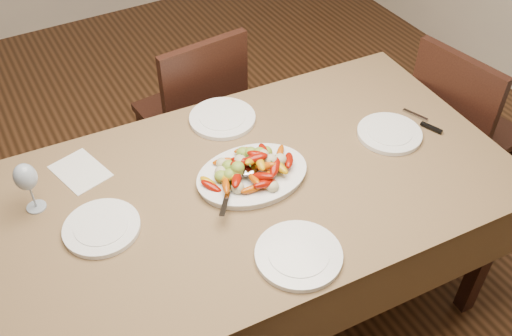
{
  "coord_description": "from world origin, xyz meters",
  "views": [
    {
      "loc": [
        -0.51,
        -1.21,
        2.17
      ],
      "look_at": [
        0.21,
        0.06,
        0.82
      ],
      "focal_mm": 40.0,
      "sensor_mm": 36.0,
      "label": 1
    }
  ],
  "objects": [
    {
      "name": "table_knife",
      "position": [
        0.96,
        0.02,
        0.76
      ],
      "size": [
        0.08,
        0.19,
        0.01
      ],
      "primitive_type": null,
      "rotation": [
        0.0,
        0.0,
        0.35
      ],
      "color": "#9EA0A8",
      "rests_on": "dining_table"
    },
    {
      "name": "menu_card",
      "position": [
        -0.32,
        0.42,
        0.76
      ],
      "size": [
        0.2,
        0.24,
        0.0
      ],
      "primitive_type": "cube",
      "rotation": [
        0.0,
        0.0,
        0.27
      ],
      "color": "silver",
      "rests_on": "dining_table"
    },
    {
      "name": "plate_near",
      "position": [
        0.16,
        -0.3,
        0.77
      ],
      "size": [
        0.28,
        0.28,
        0.02
      ],
      "primitive_type": "cylinder",
      "color": "white",
      "rests_on": "dining_table"
    },
    {
      "name": "serving_spoon",
      "position": [
        0.14,
        0.05,
        0.81
      ],
      "size": [
        0.26,
        0.22,
        0.03
      ],
      "primitive_type": null,
      "rotation": [
        0.0,
        0.0,
        -0.64
      ],
      "color": "#9EA0A8",
      "rests_on": "serving_platter"
    },
    {
      "name": "wine_glass",
      "position": [
        -0.5,
        0.32,
        0.86
      ],
      "size": [
        0.08,
        0.08,
        0.2
      ],
      "primitive_type": null,
      "color": "#8C99A5",
      "rests_on": "dining_table"
    },
    {
      "name": "plate_right",
      "position": [
        0.79,
        0.03,
        0.77
      ],
      "size": [
        0.25,
        0.25,
        0.02
      ],
      "primitive_type": "cylinder",
      "color": "white",
      "rests_on": "dining_table"
    },
    {
      "name": "floor",
      "position": [
        0.0,
        0.0,
        0.0
      ],
      "size": [
        6.0,
        6.0,
        0.0
      ],
      "primitive_type": "plane",
      "color": "#3C2312",
      "rests_on": "ground"
    },
    {
      "name": "plate_left",
      "position": [
        -0.34,
        0.11,
        0.77
      ],
      "size": [
        0.25,
        0.25,
        0.02
      ],
      "primitive_type": "cylinder",
      "color": "white",
      "rests_on": "dining_table"
    },
    {
      "name": "chair_far",
      "position": [
        0.31,
        0.9,
        0.47
      ],
      "size": [
        0.46,
        0.46,
        0.95
      ],
      "primitive_type": null,
      "rotation": [
        0.0,
        0.0,
        3.23
      ],
      "color": "black",
      "rests_on": "ground"
    },
    {
      "name": "roasted_vegetables",
      "position": [
        0.21,
        0.08,
        0.83
      ],
      "size": [
        0.34,
        0.24,
        0.09
      ],
      "primitive_type": null,
      "rotation": [
        0.0,
        0.0,
        -0.06
      ],
      "color": "#7B0B02",
      "rests_on": "serving_platter"
    },
    {
      "name": "dining_table",
      "position": [
        0.21,
        0.06,
        0.38
      ],
      "size": [
        1.9,
        1.14,
        0.76
      ],
      "primitive_type": "cube",
      "rotation": [
        0.0,
        0.0,
        -0.06
      ],
      "color": "brown",
      "rests_on": "ground"
    },
    {
      "name": "plate_far",
      "position": [
        0.27,
        0.44,
        0.77
      ],
      "size": [
        0.27,
        0.27,
        0.02
      ],
      "primitive_type": "cylinder",
      "color": "white",
      "rests_on": "dining_table"
    },
    {
      "name": "chair_right",
      "position": [
        1.39,
        0.13,
        0.47
      ],
      "size": [
        0.48,
        0.48,
        0.95
      ],
      "primitive_type": null,
      "rotation": [
        0.0,
        0.0,
        1.72
      ],
      "color": "black",
      "rests_on": "ground"
    },
    {
      "name": "serving_platter",
      "position": [
        0.21,
        0.08,
        0.77
      ],
      "size": [
        0.41,
        0.32,
        0.02
      ],
      "primitive_type": "ellipsoid",
      "rotation": [
        0.0,
        0.0,
        -0.06
      ],
      "color": "white",
      "rests_on": "dining_table"
    }
  ]
}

